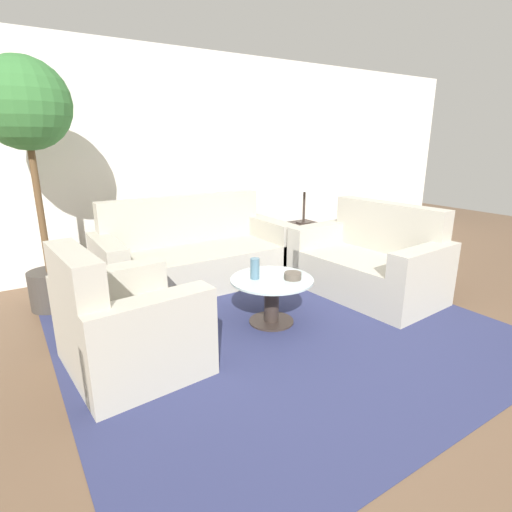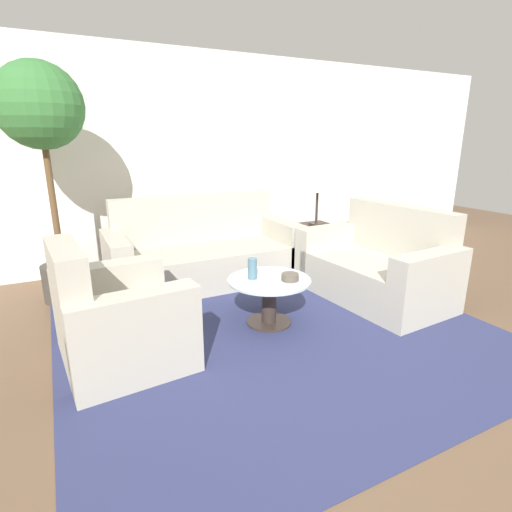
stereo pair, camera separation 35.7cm
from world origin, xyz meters
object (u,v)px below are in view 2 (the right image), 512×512
(potted_plant, at_px, (43,129))
(table_lamp, at_px, (318,185))
(armchair, at_px, (114,323))
(coffee_table, at_px, (269,295))
(vase, at_px, (252,268))
(loveseat, at_px, (378,269))
(sofa_main, at_px, (203,255))
(bowl, at_px, (290,277))

(potted_plant, bearing_deg, table_lamp, -5.28)
(armchair, height_order, coffee_table, armchair)
(potted_plant, height_order, vase, potted_plant)
(table_lamp, height_order, vase, table_lamp)
(potted_plant, bearing_deg, armchair, -79.02)
(table_lamp, bearing_deg, loveseat, -89.36)
(table_lamp, bearing_deg, armchair, -155.31)
(coffee_table, height_order, table_lamp, table_lamp)
(sofa_main, height_order, vase, sofa_main)
(loveseat, xyz_separation_m, table_lamp, (-0.01, 1.09, 0.74))
(loveseat, relative_size, coffee_table, 2.14)
(sofa_main, height_order, bowl, sofa_main)
(loveseat, distance_m, coffee_table, 1.30)
(potted_plant, bearing_deg, coffee_table, -41.98)
(armchair, height_order, bowl, armchair)
(armchair, height_order, potted_plant, potted_plant)
(table_lamp, distance_m, bowl, 1.80)
(coffee_table, bearing_deg, potted_plant, 138.02)
(sofa_main, height_order, loveseat, sofa_main)
(coffee_table, bearing_deg, loveseat, 2.39)
(bowl, bearing_deg, coffee_table, 142.47)
(potted_plant, distance_m, bowl, 2.58)
(loveseat, relative_size, table_lamp, 2.50)
(table_lamp, xyz_separation_m, potted_plant, (-2.85, 0.26, 0.61))
(vase, height_order, bowl, vase)
(armchair, bearing_deg, loveseat, -92.80)
(armchair, xyz_separation_m, potted_plant, (-0.28, 1.44, 1.35))
(loveseat, bearing_deg, vase, -95.03)
(table_lamp, distance_m, vase, 1.84)
(potted_plant, distance_m, vase, 2.27)
(loveseat, bearing_deg, bowl, -86.13)
(armchair, distance_m, potted_plant, 1.99)
(potted_plant, bearing_deg, vase, -42.69)
(armchair, relative_size, bowl, 6.87)
(sofa_main, xyz_separation_m, loveseat, (1.42, -1.28, 0.00))
(potted_plant, xyz_separation_m, vase, (1.44, -1.33, -1.14))
(sofa_main, relative_size, potted_plant, 0.94)
(armchair, xyz_separation_m, loveseat, (2.58, 0.09, -0.00))
(loveseat, bearing_deg, coffee_table, -91.70)
(sofa_main, xyz_separation_m, vase, (0.00, -1.25, 0.21))
(potted_plant, bearing_deg, loveseat, -25.34)
(sofa_main, bearing_deg, loveseat, -41.93)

